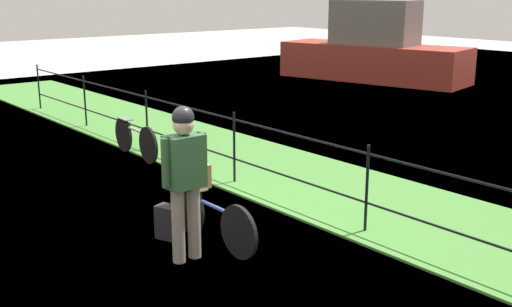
% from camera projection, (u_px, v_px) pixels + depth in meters
% --- Properties ---
extents(ground_plane, '(60.00, 60.00, 0.00)m').
position_uv_depth(ground_plane, '(142.00, 248.00, 7.12)').
color(ground_plane, '#B2ADA3').
extents(grass_strip, '(27.00, 2.40, 0.03)m').
position_uv_depth(grass_strip, '(337.00, 191.00, 9.07)').
color(grass_strip, '#478438').
rests_on(grass_strip, ground).
extents(iron_fence, '(18.04, 0.04, 1.09)m').
position_uv_depth(iron_fence, '(293.00, 159.00, 8.38)').
color(iron_fence, black).
rests_on(iron_fence, ground).
extents(bicycle_main, '(1.57, 0.16, 0.60)m').
position_uv_depth(bicycle_main, '(212.00, 218.00, 7.16)').
color(bicycle_main, black).
rests_on(bicycle_main, ground).
extents(wooden_crate, '(0.32, 0.28, 0.28)m').
position_uv_depth(wooden_crate, '(194.00, 175.00, 7.31)').
color(wooden_crate, '#A87F51').
rests_on(wooden_crate, bicycle_main).
extents(terrier_dog, '(0.32, 0.14, 0.18)m').
position_uv_depth(terrier_dog, '(194.00, 158.00, 7.23)').
color(terrier_dog, tan).
rests_on(terrier_dog, wooden_crate).
extents(cyclist_person, '(0.26, 0.54, 1.68)m').
position_uv_depth(cyclist_person, '(185.00, 170.00, 6.58)').
color(cyclist_person, gray).
rests_on(cyclist_person, ground).
extents(backpack_on_paving, '(0.33, 0.27, 0.40)m').
position_uv_depth(backpack_on_paving, '(168.00, 222.00, 7.35)').
color(backpack_on_paving, black).
rests_on(backpack_on_paving, ground).
extents(mooring_bollard, '(0.20, 0.20, 0.46)m').
position_uv_depth(mooring_bollard, '(180.00, 164.00, 9.68)').
color(mooring_bollard, '#38383D').
rests_on(mooring_bollard, ground).
extents(bicycle_parked, '(1.62, 0.19, 0.63)m').
position_uv_depth(bicycle_parked, '(135.00, 138.00, 10.89)').
color(bicycle_parked, black).
rests_on(bicycle_parked, ground).
extents(moored_boat_near, '(6.19, 3.12, 4.09)m').
position_uv_depth(moored_boat_near, '(373.00, 52.00, 19.96)').
color(moored_boat_near, '#9E3328').
rests_on(moored_boat_near, ground).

